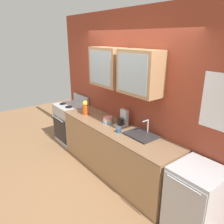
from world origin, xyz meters
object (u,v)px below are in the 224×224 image
object	(u,v)px
sink_faucet	(141,135)
cup_near_sink	(119,130)
bowl_stack	(108,120)
dishwasher	(195,201)
coffee_maker	(122,120)
stove_range	(71,123)
vase	(85,108)

from	to	relation	value
sink_faucet	cup_near_sink	distance (m)	0.37
bowl_stack	dishwasher	xyz separation A→B (m)	(1.84, -0.03, -0.51)
cup_near_sink	coffee_maker	size ratio (longest dim) A/B	0.36
stove_range	dishwasher	world-z (taller)	stove_range
coffee_maker	sink_faucet	bearing A→B (deg)	-4.53
vase	dishwasher	distance (m)	2.53
sink_faucet	coffee_maker	xyz separation A→B (m)	(-0.50, 0.04, 0.09)
sink_faucet	vase	distance (m)	1.40
dishwasher	coffee_maker	world-z (taller)	coffee_maker
vase	cup_near_sink	distance (m)	1.08
vase	coffee_maker	size ratio (longest dim) A/B	0.99
sink_faucet	bowl_stack	size ratio (longest dim) A/B	2.61
bowl_stack	coffee_maker	size ratio (longest dim) A/B	0.63
stove_range	sink_faucet	size ratio (longest dim) A/B	2.28
sink_faucet	stove_range	bearing A→B (deg)	-177.40
stove_range	sink_faucet	bearing A→B (deg)	2.60
dishwasher	cup_near_sink	bearing A→B (deg)	-176.25
sink_faucet	bowl_stack	bearing A→B (deg)	-174.45
bowl_stack	coffee_maker	bearing A→B (deg)	22.93
stove_range	dishwasher	distance (m)	3.24
coffee_maker	bowl_stack	bearing A→B (deg)	-157.07
vase	sink_faucet	bearing A→B (deg)	6.76
sink_faucet	dishwasher	size ratio (longest dim) A/B	0.52
stove_range	vase	size ratio (longest dim) A/B	3.83
cup_near_sink	dishwasher	bearing A→B (deg)	3.75
vase	bowl_stack	bearing A→B (deg)	8.24
stove_range	bowl_stack	world-z (taller)	stove_range
dishwasher	stove_range	bearing A→B (deg)	179.93
stove_range	coffee_maker	xyz separation A→B (m)	(1.67, 0.14, 0.56)
bowl_stack	cup_near_sink	size ratio (longest dim) A/B	1.74
stove_range	vase	distance (m)	0.98
cup_near_sink	sink_faucet	bearing A→B (deg)	31.32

